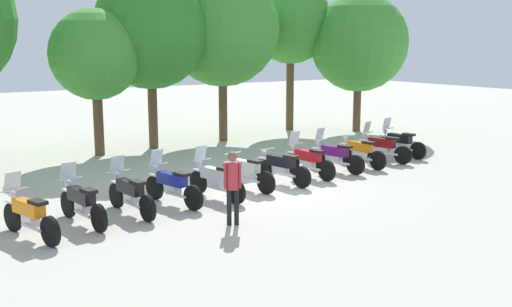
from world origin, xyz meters
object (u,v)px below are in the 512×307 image
at_px(motorcycle_4, 215,179).
at_px(motorcycle_11, 400,142).
at_px(motorcycle_1, 82,202).
at_px(tree_5, 291,23).
at_px(motorcycle_0, 29,215).
at_px(tree_3, 150,32).
at_px(motorcycle_6, 281,167).
at_px(motorcycle_8, 335,156).
at_px(motorcycle_10, 382,147).
at_px(tree_2, 95,55).
at_px(tree_4, 222,29).
at_px(motorcycle_5, 246,172).
at_px(tree_6, 359,43).
at_px(motorcycle_2, 130,193).
at_px(motorcycle_3, 172,185).
at_px(motorcycle_7, 308,160).
at_px(motorcycle_9, 360,152).
at_px(person_0, 233,182).

xyz_separation_m(motorcycle_4, motorcycle_11, (8.63, 1.60, 0.00)).
relative_size(motorcycle_1, tree_5, 0.31).
bearing_deg(motorcycle_0, tree_3, -52.89).
bearing_deg(motorcycle_6, motorcycle_8, -90.68).
distance_m(motorcycle_10, motorcycle_11, 1.29).
relative_size(motorcycle_4, tree_2, 0.41).
bearing_deg(tree_4, motorcycle_5, -115.89).
distance_m(motorcycle_5, tree_6, 13.07).
bearing_deg(motorcycle_2, motorcycle_11, -87.56).
bearing_deg(motorcycle_11, motorcycle_3, 92.88).
distance_m(motorcycle_0, motorcycle_4, 4.99).
bearing_deg(motorcycle_7, tree_2, 24.09).
xyz_separation_m(motorcycle_3, tree_5, (10.60, 9.29, 4.51)).
bearing_deg(tree_6, motorcycle_3, -150.96).
distance_m(motorcycle_8, motorcycle_9, 1.25).
distance_m(motorcycle_2, motorcycle_10, 9.96).
xyz_separation_m(motorcycle_3, person_0, (0.39, -2.37, 0.48)).
relative_size(motorcycle_6, motorcycle_11, 0.99).
bearing_deg(tree_5, tree_3, -171.35).
height_order(motorcycle_2, tree_4, tree_4).
xyz_separation_m(motorcycle_5, motorcycle_10, (6.16, 0.83, 0.01)).
bearing_deg(tree_5, motorcycle_1, -143.37).
bearing_deg(tree_4, motorcycle_7, -100.14).
xyz_separation_m(tree_3, tree_4, (3.23, 0.07, 0.13)).
bearing_deg(tree_6, motorcycle_1, -153.72).
distance_m(motorcycle_0, motorcycle_10, 12.49).
height_order(motorcycle_4, motorcycle_6, motorcycle_4).
bearing_deg(motorcycle_6, motorcycle_0, 87.64).
height_order(motorcycle_10, tree_4, tree_4).
bearing_deg(tree_6, motorcycle_5, -146.91).
bearing_deg(motorcycle_7, tree_5, -39.76).
relative_size(motorcycle_2, motorcycle_7, 1.00).
bearing_deg(motorcycle_11, motorcycle_4, 94.53).
distance_m(motorcycle_3, motorcycle_11, 9.99).
relative_size(motorcycle_2, motorcycle_11, 1.00).
distance_m(motorcycle_4, motorcycle_8, 5.01).
distance_m(motorcycle_5, motorcycle_8, 3.73).
bearing_deg(motorcycle_8, person_0, 105.95).
height_order(motorcycle_4, tree_6, tree_6).
xyz_separation_m(tree_2, tree_5, (9.86, 1.50, 1.35)).
bearing_deg(motorcycle_10, tree_5, -29.67).
height_order(motorcycle_5, tree_3, tree_3).
height_order(motorcycle_0, motorcycle_4, same).
distance_m(motorcycle_8, tree_4, 8.47).
bearing_deg(motorcycle_0, tree_5, -70.61).
height_order(motorcycle_1, motorcycle_9, motorcycle_1).
height_order(motorcycle_0, motorcycle_8, same).
distance_m(motorcycle_2, person_0, 2.71).
relative_size(tree_5, tree_6, 1.09).
distance_m(motorcycle_0, tree_5, 18.08).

